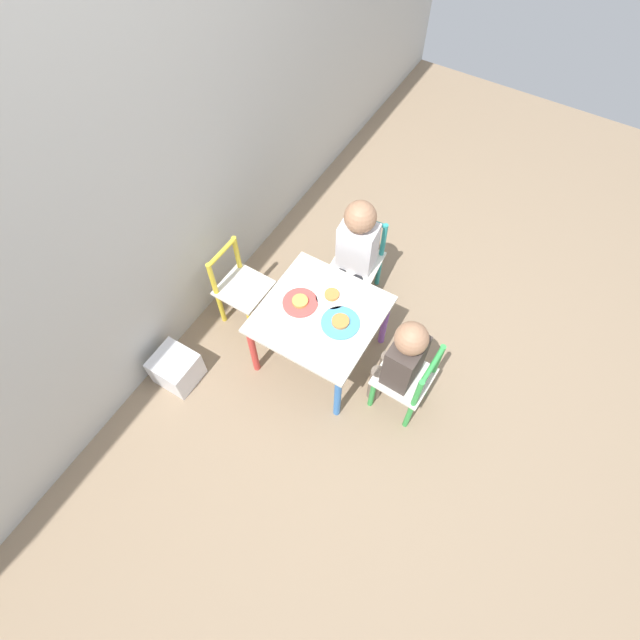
{
  "coord_description": "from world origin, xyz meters",
  "views": [
    {
      "loc": [
        -1.16,
        -0.69,
        2.5
      ],
      "look_at": [
        0.0,
        0.0,
        0.36
      ],
      "focal_mm": 28.0,
      "sensor_mm": 36.0,
      "label": 1
    }
  ],
  "objects_px": {
    "child_front": "(401,359)",
    "plate_back": "(300,302)",
    "plate_right": "(332,296)",
    "chair_green": "(408,380)",
    "child_right": "(356,246)",
    "chair_teal": "(358,261)",
    "kids_table": "(320,320)",
    "storage_bin": "(176,368)",
    "chair_yellow": "(241,288)",
    "plate_front": "(340,322)"
  },
  "relations": [
    {
      "from": "child_front",
      "to": "plate_back",
      "type": "distance_m",
      "value": 0.57
    },
    {
      "from": "child_front",
      "to": "plate_right",
      "type": "relative_size",
      "value": 4.23
    },
    {
      "from": "chair_green",
      "to": "child_right",
      "type": "relative_size",
      "value": 0.71
    },
    {
      "from": "chair_teal",
      "to": "kids_table",
      "type": "bearing_deg",
      "value": -90.0
    },
    {
      "from": "plate_right",
      "to": "storage_bin",
      "type": "relative_size",
      "value": 0.76
    },
    {
      "from": "kids_table",
      "to": "plate_right",
      "type": "height_order",
      "value": "plate_right"
    },
    {
      "from": "child_right",
      "to": "storage_bin",
      "type": "distance_m",
      "value": 1.17
    },
    {
      "from": "kids_table",
      "to": "plate_back",
      "type": "height_order",
      "value": "plate_back"
    },
    {
      "from": "child_right",
      "to": "chair_yellow",
      "type": "bearing_deg",
      "value": -142.44
    },
    {
      "from": "plate_right",
      "to": "storage_bin",
      "type": "bearing_deg",
      "value": 137.12
    },
    {
      "from": "plate_front",
      "to": "storage_bin",
      "type": "distance_m",
      "value": 0.94
    },
    {
      "from": "chair_teal",
      "to": "chair_yellow",
      "type": "relative_size",
      "value": 1.0
    },
    {
      "from": "plate_front",
      "to": "storage_bin",
      "type": "height_order",
      "value": "plate_front"
    },
    {
      "from": "chair_teal",
      "to": "plate_back",
      "type": "xyz_separation_m",
      "value": [
        -0.52,
        0.06,
        0.18
      ]
    },
    {
      "from": "chair_yellow",
      "to": "child_right",
      "type": "bearing_deg",
      "value": -45.53
    },
    {
      "from": "chair_yellow",
      "to": "storage_bin",
      "type": "height_order",
      "value": "chair_yellow"
    },
    {
      "from": "chair_teal",
      "to": "plate_right",
      "type": "height_order",
      "value": "chair_teal"
    },
    {
      "from": "kids_table",
      "to": "child_right",
      "type": "relative_size",
      "value": 0.78
    },
    {
      "from": "plate_right",
      "to": "chair_green",
      "type": "bearing_deg",
      "value": -104.87
    },
    {
      "from": "plate_right",
      "to": "storage_bin",
      "type": "xyz_separation_m",
      "value": [
        -0.64,
        0.59,
        -0.34
      ]
    },
    {
      "from": "chair_teal",
      "to": "plate_front",
      "type": "bearing_deg",
      "value": -77.71
    },
    {
      "from": "child_right",
      "to": "plate_front",
      "type": "relative_size",
      "value": 3.84
    },
    {
      "from": "kids_table",
      "to": "plate_right",
      "type": "xyz_separation_m",
      "value": [
        0.12,
        0.0,
        0.07
      ]
    },
    {
      "from": "chair_teal",
      "to": "chair_yellow",
      "type": "xyz_separation_m",
      "value": [
        -0.51,
        0.47,
        0.0
      ]
    },
    {
      "from": "kids_table",
      "to": "storage_bin",
      "type": "bearing_deg",
      "value": 131.34
    },
    {
      "from": "chair_yellow",
      "to": "plate_front",
      "type": "bearing_deg",
      "value": -89.79
    },
    {
      "from": "chair_green",
      "to": "plate_right",
      "type": "height_order",
      "value": "chair_green"
    },
    {
      "from": "child_front",
      "to": "plate_front",
      "type": "relative_size",
      "value": 3.66
    },
    {
      "from": "kids_table",
      "to": "chair_green",
      "type": "relative_size",
      "value": 1.11
    },
    {
      "from": "chair_yellow",
      "to": "storage_bin",
      "type": "xyz_separation_m",
      "value": [
        -0.53,
        0.07,
        -0.16
      ]
    },
    {
      "from": "chair_teal",
      "to": "child_right",
      "type": "height_order",
      "value": "child_right"
    },
    {
      "from": "chair_teal",
      "to": "child_right",
      "type": "relative_size",
      "value": 0.71
    },
    {
      "from": "chair_teal",
      "to": "chair_green",
      "type": "bearing_deg",
      "value": -49.07
    },
    {
      "from": "chair_yellow",
      "to": "kids_table",
      "type": "bearing_deg",
      "value": -90.0
    },
    {
      "from": "chair_green",
      "to": "child_front",
      "type": "height_order",
      "value": "child_front"
    },
    {
      "from": "child_front",
      "to": "child_right",
      "type": "height_order",
      "value": "child_right"
    },
    {
      "from": "chair_teal",
      "to": "plate_front",
      "type": "distance_m",
      "value": 0.57
    },
    {
      "from": "chair_yellow",
      "to": "plate_right",
      "type": "bearing_deg",
      "value": -77.33
    },
    {
      "from": "chair_green",
      "to": "chair_teal",
      "type": "distance_m",
      "value": 0.79
    },
    {
      "from": "chair_green",
      "to": "plate_front",
      "type": "height_order",
      "value": "chair_green"
    },
    {
      "from": "plate_right",
      "to": "kids_table",
      "type": "bearing_deg",
      "value": 180.0
    },
    {
      "from": "kids_table",
      "to": "chair_teal",
      "type": "relative_size",
      "value": 1.11
    },
    {
      "from": "plate_back",
      "to": "plate_right",
      "type": "bearing_deg",
      "value": -45.0
    },
    {
      "from": "chair_teal",
      "to": "chair_yellow",
      "type": "distance_m",
      "value": 0.69
    },
    {
      "from": "child_right",
      "to": "plate_right",
      "type": "xyz_separation_m",
      "value": [
        -0.34,
        -0.05,
        -0.01
      ]
    },
    {
      "from": "kids_table",
      "to": "chair_green",
      "type": "xyz_separation_m",
      "value": [
        -0.02,
        -0.52,
        -0.11
      ]
    },
    {
      "from": "child_front",
      "to": "plate_back",
      "type": "bearing_deg",
      "value": -89.52
    },
    {
      "from": "chair_green",
      "to": "chair_teal",
      "type": "relative_size",
      "value": 1.0
    },
    {
      "from": "kids_table",
      "to": "chair_teal",
      "type": "xyz_separation_m",
      "value": [
        0.52,
        0.05,
        -0.11
      ]
    },
    {
      "from": "storage_bin",
      "to": "chair_green",
      "type": "bearing_deg",
      "value": -65.86
    }
  ]
}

